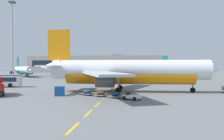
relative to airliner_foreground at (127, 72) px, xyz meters
The scene contains 9 objects.
ground 26.13m from the airliner_foreground, 43.03° to the left, with size 400.00×400.00×0.00m, color slate.
apron_paint_markings 16.05m from the airliner_foreground, 101.55° to the left, with size 8.00×95.05×0.01m.
airliner_foreground is the anchor object (origin of this frame).
airliner_mid_left 85.05m from the airliner_foreground, 84.85° to the left, with size 24.42×22.65×9.83m.
airliner_far_center 74.33m from the airliner_foreground, 131.11° to the left, with size 21.34×23.19×9.23m.
baggage_train 9.24m from the airliner_foreground, 107.75° to the right, with size 10.67×7.27×1.14m.
uld_cargo_container 13.44m from the airliner_foreground, 147.11° to the right, with size 1.94×1.91×1.60m.
apron_light_mast_near 49.35m from the airliner_foreground, 143.74° to the left, with size 1.80×1.80×25.93m.
terminal_satellite 133.37m from the airliner_foreground, 102.00° to the left, with size 97.08×26.89×13.44m.
Camera 1 is at (23.28, -24.16, 5.15)m, focal length 38.65 mm.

